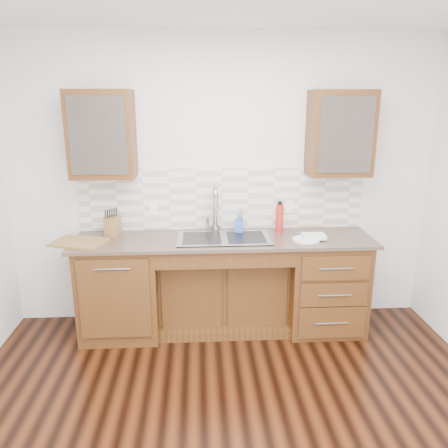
{
  "coord_description": "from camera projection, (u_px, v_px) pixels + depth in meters",
  "views": [
    {
      "loc": [
        -0.22,
        -2.32,
        2.11
      ],
      "look_at": [
        0.0,
        1.4,
        1.05
      ],
      "focal_mm": 35.0,
      "sensor_mm": 36.0,
      "label": 1
    }
  ],
  "objects": [
    {
      "name": "cup_left_b",
      "position": [
        116.0,
        140.0,
        3.8
      ],
      "size": [
        0.12,
        0.12,
        0.09
      ],
      "primitive_type": "imported",
      "rotation": [
        0.0,
        0.0,
        0.22
      ],
      "color": "silver",
      "rests_on": "upper_cabinet_left"
    },
    {
      "name": "faucet",
      "position": [
        215.0,
        211.0,
        4.09
      ],
      "size": [
        0.04,
        0.04,
        0.4
      ],
      "primitive_type": "cylinder",
      "color": "#999993",
      "rests_on": "countertop"
    },
    {
      "name": "outlet_right",
      "position": [
        289.0,
        207.0,
        4.21
      ],
      "size": [
        0.08,
        0.01,
        0.12
      ],
      "primitive_type": "cube",
      "color": "white",
      "rests_on": "backsplash"
    },
    {
      "name": "water_bottle",
      "position": [
        279.0,
        218.0,
        4.09
      ],
      "size": [
        0.09,
        0.09,
        0.27
      ],
      "primitive_type": "cylinder",
      "rotation": [
        0.0,
        0.0,
        0.41
      ],
      "color": "red",
      "rests_on": "countertop"
    },
    {
      "name": "cup_right_b",
      "position": [
        354.0,
        139.0,
        3.92
      ],
      "size": [
        0.12,
        0.12,
        0.1
      ],
      "primitive_type": "imported",
      "rotation": [
        0.0,
        0.0,
        -0.24
      ],
      "color": "silver",
      "rests_on": "upper_cabinet_right"
    },
    {
      "name": "ground",
      "position": [
        237.0,
        445.0,
        2.83
      ],
      "size": [
        4.0,
        3.5,
        0.1
      ],
      "primitive_type": "cube",
      "color": "#391809"
    },
    {
      "name": "cup_left_a",
      "position": [
        93.0,
        140.0,
        3.79
      ],
      "size": [
        0.17,
        0.17,
        0.11
      ],
      "primitive_type": "imported",
      "rotation": [
        0.0,
        0.0,
        0.36
      ],
      "color": "white",
      "rests_on": "upper_cabinet_left"
    },
    {
      "name": "upper_cabinet_left",
      "position": [
        102.0,
        134.0,
        3.78
      ],
      "size": [
        0.55,
        0.34,
        0.75
      ],
      "primitive_type": "cube",
      "color": "#593014",
      "rests_on": "wall_back"
    },
    {
      "name": "base_cabinet_left",
      "position": [
        121.0,
        288.0,
        4.03
      ],
      "size": [
        0.7,
        0.62,
        0.88
      ],
      "primitive_type": "cube",
      "color": "#593014",
      "rests_on": "ground"
    },
    {
      "name": "wall_back",
      "position": [
        222.0,
        183.0,
        4.18
      ],
      "size": [
        4.0,
        0.1,
        2.7
      ],
      "primitive_type": "cube",
      "color": "silver",
      "rests_on": "ground"
    },
    {
      "name": "base_cabinet_right",
      "position": [
        324.0,
        283.0,
        4.14
      ],
      "size": [
        0.7,
        0.62,
        0.88
      ],
      "primitive_type": "cube",
      "color": "#593014",
      "rests_on": "ground"
    },
    {
      "name": "backsplash",
      "position": [
        222.0,
        199.0,
        4.16
      ],
      "size": [
        2.7,
        0.02,
        0.59
      ],
      "primitive_type": "cube",
      "color": "beige",
      "rests_on": "wall_back"
    },
    {
      "name": "cup_right_a",
      "position": [
        329.0,
        139.0,
        3.91
      ],
      "size": [
        0.16,
        0.16,
        0.1
      ],
      "primitive_type": "imported",
      "rotation": [
        0.0,
        0.0,
        -0.22
      ],
      "color": "silver",
      "rests_on": "upper_cabinet_right"
    },
    {
      "name": "sink",
      "position": [
        224.0,
        248.0,
        3.95
      ],
      "size": [
        0.84,
        0.46,
        0.19
      ],
      "primitive_type": "cube",
      "color": "#9E9EA5",
      "rests_on": "countertop"
    },
    {
      "name": "outlet_left",
      "position": [
        154.0,
        209.0,
        4.14
      ],
      "size": [
        0.08,
        0.01,
        0.12
      ],
      "primitive_type": "cube",
      "color": "white",
      "rests_on": "backsplash"
    },
    {
      "name": "soap_bottle",
      "position": [
        239.0,
        223.0,
        4.09
      ],
      "size": [
        0.09,
        0.09,
        0.18
      ],
      "primitive_type": "imported",
      "rotation": [
        0.0,
        0.0,
        -0.09
      ],
      "color": "blue",
      "rests_on": "countertop"
    },
    {
      "name": "cutting_board",
      "position": [
        79.0,
        242.0,
        3.79
      ],
      "size": [
        0.52,
        0.43,
        0.02
      ],
      "primitive_type": "cube",
      "rotation": [
        0.0,
        0.0,
        -0.3
      ],
      "color": "olive",
      "rests_on": "countertop"
    },
    {
      "name": "knife_block",
      "position": [
        113.0,
        226.0,
        4.01
      ],
      "size": [
        0.14,
        0.18,
        0.18
      ],
      "primitive_type": "cube",
      "rotation": [
        0.0,
        0.0,
        -0.33
      ],
      "color": "brown",
      "rests_on": "countertop"
    },
    {
      "name": "dish_towel",
      "position": [
        314.0,
        236.0,
        3.89
      ],
      "size": [
        0.2,
        0.15,
        0.03
      ],
      "primitive_type": "cube",
      "rotation": [
        0.0,
        0.0,
        -0.02
      ],
      "color": "silver",
      "rests_on": "plate"
    },
    {
      "name": "upper_cabinet_right",
      "position": [
        340.0,
        133.0,
        3.9
      ],
      "size": [
        0.55,
        0.34,
        0.75
      ],
      "primitive_type": "cube",
      "color": "#593014",
      "rests_on": "wall_back"
    },
    {
      "name": "filter_tap",
      "position": [
        241.0,
        219.0,
        4.13
      ],
      "size": [
        0.02,
        0.02,
        0.24
      ],
      "primitive_type": "cylinder",
      "color": "#999993",
      "rests_on": "countertop"
    },
    {
      "name": "base_cabinet_center",
      "position": [
        223.0,
        290.0,
        4.19
      ],
      "size": [
        1.2,
        0.44,
        0.7
      ],
      "primitive_type": "cube",
      "color": "#593014",
      "rests_on": "ground"
    },
    {
      "name": "plate",
      "position": [
        306.0,
        240.0,
        3.88
      ],
      "size": [
        0.32,
        0.32,
        0.01
      ],
      "primitive_type": "cylinder",
      "rotation": [
        0.0,
        0.0,
        0.4
      ],
      "color": "white",
      "rests_on": "countertop"
    },
    {
      "name": "countertop",
      "position": [
        224.0,
        240.0,
        3.94
      ],
      "size": [
        2.7,
        0.65,
        0.03
      ],
      "primitive_type": "cube",
      "color": "#84705B",
      "rests_on": "base_cabinet_left"
    }
  ]
}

